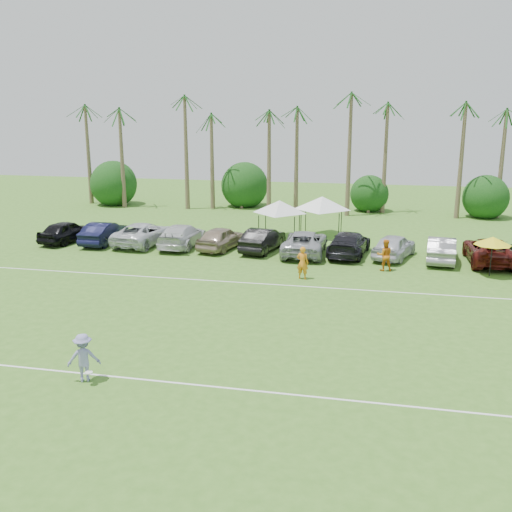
# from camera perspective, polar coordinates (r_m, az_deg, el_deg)

# --- Properties ---
(ground) EXTENTS (120.00, 120.00, 0.00)m
(ground) POSITION_cam_1_polar(r_m,az_deg,el_deg) (18.63, -10.98, -15.00)
(ground) COLOR #3E6E21
(ground) RESTS_ON ground
(field_lines) EXTENTS (80.00, 12.10, 0.01)m
(field_lines) POSITION_cam_1_polar(r_m,az_deg,el_deg) (25.48, -3.99, -6.53)
(field_lines) COLOR white
(field_lines) RESTS_ON ground
(palm_tree_0) EXTENTS (2.40, 2.40, 8.90)m
(palm_tree_0) POSITION_cam_1_polar(r_m,az_deg,el_deg) (60.17, -16.82, 12.15)
(palm_tree_0) COLOR brown
(palm_tree_0) RESTS_ON ground
(palm_tree_1) EXTENTS (2.40, 2.40, 9.90)m
(palm_tree_1) POSITION_cam_1_polar(r_m,az_deg,el_deg) (57.94, -12.43, 13.23)
(palm_tree_1) COLOR brown
(palm_tree_1) RESTS_ON ground
(palm_tree_2) EXTENTS (2.40, 2.40, 10.90)m
(palm_tree_2) POSITION_cam_1_polar(r_m,az_deg,el_deg) (56.08, -7.66, 14.28)
(palm_tree_2) COLOR brown
(palm_tree_2) RESTS_ON ground
(palm_tree_3) EXTENTS (2.40, 2.40, 11.90)m
(palm_tree_3) POSITION_cam_1_polar(r_m,az_deg,el_deg) (54.89, -3.61, 15.27)
(palm_tree_3) COLOR brown
(palm_tree_3) RESTS_ON ground
(palm_tree_4) EXTENTS (2.40, 2.40, 8.90)m
(palm_tree_4) POSITION_cam_1_polar(r_m,az_deg,el_deg) (53.97, 0.63, 12.57)
(palm_tree_4) COLOR brown
(palm_tree_4) RESTS_ON ground
(palm_tree_5) EXTENTS (2.40, 2.40, 9.90)m
(palm_tree_5) POSITION_cam_1_polar(r_m,az_deg,el_deg) (53.30, 4.97, 13.44)
(palm_tree_5) COLOR brown
(palm_tree_5) RESTS_ON ground
(palm_tree_6) EXTENTS (2.40, 2.40, 10.90)m
(palm_tree_6) POSITION_cam_1_polar(r_m,az_deg,el_deg) (52.95, 9.42, 14.23)
(palm_tree_6) COLOR brown
(palm_tree_6) RESTS_ON ground
(palm_tree_7) EXTENTS (2.40, 2.40, 11.90)m
(palm_tree_7) POSITION_cam_1_polar(r_m,az_deg,el_deg) (52.91, 13.94, 14.94)
(palm_tree_7) COLOR brown
(palm_tree_7) RESTS_ON ground
(palm_tree_8) EXTENTS (2.40, 2.40, 8.90)m
(palm_tree_8) POSITION_cam_1_polar(r_m,az_deg,el_deg) (53.28, 19.26, 11.78)
(palm_tree_8) COLOR brown
(palm_tree_8) RESTS_ON ground
(bush_tree_0) EXTENTS (4.00, 4.00, 4.00)m
(bush_tree_0) POSITION_cam_1_polar(r_m,az_deg,el_deg) (60.12, -13.45, 6.92)
(bush_tree_0) COLOR brown
(bush_tree_0) RESTS_ON ground
(bush_tree_1) EXTENTS (4.00, 4.00, 4.00)m
(bush_tree_1) POSITION_cam_1_polar(r_m,az_deg,el_deg) (55.82, -1.21, 6.77)
(bush_tree_1) COLOR brown
(bush_tree_1) RESTS_ON ground
(bush_tree_2) EXTENTS (4.00, 4.00, 4.00)m
(bush_tree_2) POSITION_cam_1_polar(r_m,az_deg,el_deg) (54.36, 11.28, 6.30)
(bush_tree_2) COLOR brown
(bush_tree_2) RESTS_ON ground
(bush_tree_3) EXTENTS (4.00, 4.00, 4.00)m
(bush_tree_3) POSITION_cam_1_polar(r_m,az_deg,el_deg) (55.15, 21.76, 5.68)
(bush_tree_3) COLOR brown
(bush_tree_3) RESTS_ON ground
(sideline_player_a) EXTENTS (0.74, 0.55, 1.85)m
(sideline_player_a) POSITION_cam_1_polar(r_m,az_deg,el_deg) (31.59, 4.68, -0.68)
(sideline_player_a) COLOR orange
(sideline_player_a) RESTS_ON ground
(sideline_player_b) EXTENTS (1.01, 0.85, 1.86)m
(sideline_player_b) POSITION_cam_1_polar(r_m,az_deg,el_deg) (33.99, 12.75, 0.09)
(sideline_player_b) COLOR orange
(sideline_player_b) RESTS_ON ground
(canopy_tent_left) EXTENTS (4.01, 4.01, 3.25)m
(canopy_tent_left) POSITION_cam_1_polar(r_m,az_deg,el_deg) (41.59, 2.39, 5.57)
(canopy_tent_left) COLOR black
(canopy_tent_left) RESTS_ON ground
(canopy_tent_right) EXTENTS (4.25, 4.25, 3.44)m
(canopy_tent_right) POSITION_cam_1_polar(r_m,az_deg,el_deg) (42.67, 6.65, 5.93)
(canopy_tent_right) COLOR black
(canopy_tent_right) RESTS_ON ground
(market_umbrella) EXTENTS (2.05, 2.05, 2.28)m
(market_umbrella) POSITION_cam_1_polar(r_m,az_deg,el_deg) (34.38, 22.60, 1.41)
(market_umbrella) COLOR black
(market_umbrella) RESTS_ON ground
(frisbee_player) EXTENTS (1.27, 1.03, 1.72)m
(frisbee_player) POSITION_cam_1_polar(r_m,az_deg,el_deg) (20.64, -16.86, -9.71)
(frisbee_player) COLOR #8583B9
(frisbee_player) RESTS_ON ground
(parked_car_0) EXTENTS (2.63, 4.83, 1.56)m
(parked_car_0) POSITION_cam_1_polar(r_m,az_deg,el_deg) (42.72, -18.42, 2.36)
(parked_car_0) COLOR black
(parked_car_0) RESTS_ON ground
(parked_car_1) EXTENTS (1.67, 4.73, 1.56)m
(parked_car_1) POSITION_cam_1_polar(r_m,az_deg,el_deg) (41.46, -14.95, 2.26)
(parked_car_1) COLOR black
(parked_car_1) RESTS_ON ground
(parked_car_2) EXTENTS (3.13, 5.83, 1.56)m
(parked_car_2) POSITION_cam_1_polar(r_m,az_deg,el_deg) (40.54, -11.17, 2.21)
(parked_car_2) COLOR silver
(parked_car_2) RESTS_ON ground
(parked_car_3) EXTENTS (2.27, 5.40, 1.56)m
(parked_car_3) POSITION_cam_1_polar(r_m,az_deg,el_deg) (39.46, -7.41, 2.04)
(parked_car_3) COLOR silver
(parked_car_3) RESTS_ON ground
(parked_car_4) EXTENTS (2.77, 4.86, 1.56)m
(parked_car_4) POSITION_cam_1_polar(r_m,az_deg,el_deg) (38.49, -3.49, 1.82)
(parked_car_4) COLOR gray
(parked_car_4) RESTS_ON ground
(parked_car_5) EXTENTS (2.43, 4.94, 1.56)m
(parked_car_5) POSITION_cam_1_polar(r_m,az_deg,el_deg) (37.92, 0.69, 1.66)
(parked_car_5) COLOR black
(parked_car_5) RESTS_ON ground
(parked_car_6) EXTENTS (2.66, 5.64, 1.56)m
(parked_car_6) POSITION_cam_1_polar(r_m,az_deg,el_deg) (37.14, 4.88, 1.34)
(parked_car_6) COLOR #9B9DA2
(parked_car_6) RESTS_ON ground
(parked_car_7) EXTENTS (2.87, 5.61, 1.56)m
(parked_car_7) POSITION_cam_1_polar(r_m,az_deg,el_deg) (37.26, 9.28, 1.25)
(parked_car_7) COLOR black
(parked_car_7) RESTS_ON ground
(parked_car_8) EXTENTS (3.16, 4.92, 1.56)m
(parked_car_8) POSITION_cam_1_polar(r_m,az_deg,el_deg) (37.10, 13.65, 0.97)
(parked_car_8) COLOR silver
(parked_car_8) RESTS_ON ground
(parked_car_9) EXTENTS (2.11, 4.87, 1.56)m
(parked_car_9) POSITION_cam_1_polar(r_m,az_deg,el_deg) (37.07, 18.04, 0.66)
(parked_car_9) COLOR gray
(parked_car_9) RESTS_ON ground
(parked_car_10) EXTENTS (2.62, 5.62, 1.56)m
(parked_car_10) POSITION_cam_1_polar(r_m,az_deg,el_deg) (37.63, 22.31, 0.48)
(parked_car_10) COLOR #531411
(parked_car_10) RESTS_ON ground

